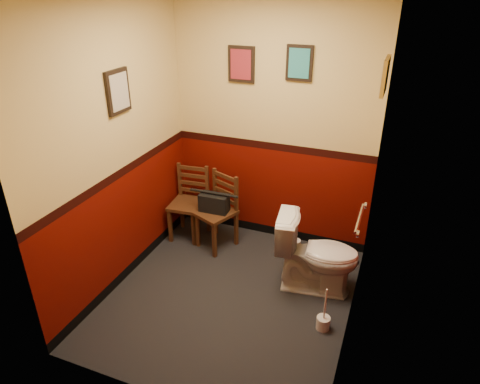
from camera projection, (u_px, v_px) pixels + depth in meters
floor at (231, 296)px, 4.11m from camera, size 2.20×2.40×0.00m
wall_back at (273, 125)px, 4.50m from camera, size 2.20×0.00×2.70m
wall_front at (150, 242)px, 2.50m from camera, size 2.20×0.00×2.70m
wall_left at (117, 149)px, 3.86m from camera, size 0.00×2.40×2.70m
wall_right at (367, 188)px, 3.14m from camera, size 0.00×2.40×2.70m
grab_bar at (360, 218)px, 3.54m from camera, size 0.05×0.56×0.06m
framed_print_back_a at (241, 64)px, 4.33m from camera, size 0.28×0.04×0.36m
framed_print_back_b at (299, 63)px, 4.11m from camera, size 0.26×0.04×0.34m
framed_print_left at (118, 92)px, 3.71m from camera, size 0.04×0.30×0.38m
framed_print_right at (385, 76)px, 3.33m from camera, size 0.04×0.34×0.28m
toilet at (317, 255)px, 4.05m from camera, size 0.84×0.55×0.77m
toilet_brush at (323, 322)px, 3.70m from camera, size 0.12×0.12×0.43m
chair_left at (190, 203)px, 4.90m from camera, size 0.43×0.43×0.84m
chair_right at (217, 211)px, 4.73m from camera, size 0.51×0.51×0.84m
handbag at (214, 203)px, 4.66m from camera, size 0.32×0.17×0.23m
tp_stack at (290, 241)px, 4.81m from camera, size 0.24×0.13×0.21m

